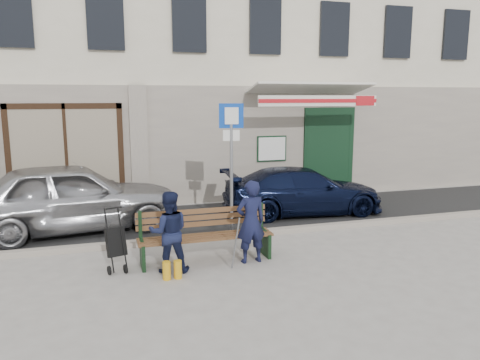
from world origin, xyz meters
name	(u,v)px	position (x,y,z in m)	size (l,w,h in m)	color
ground	(247,263)	(0.00, 0.00, 0.00)	(80.00, 80.00, 0.00)	#9E9991
asphalt_lane	(207,219)	(0.00, 3.10, 0.01)	(60.00, 3.20, 0.01)	#282828
curb	(225,236)	(0.00, 1.50, 0.06)	(60.00, 0.18, 0.12)	#9E9384
building	(169,33)	(0.01, 8.45, 4.97)	(20.00, 8.27, 10.00)	beige
car_silver	(72,197)	(-3.02, 2.98, 0.77)	(1.82, 4.52, 1.54)	#A6A6AA
car_navy	(303,191)	(2.43, 2.98, 0.58)	(1.63, 4.02, 1.17)	black
parking_sign	(231,147)	(0.27, 1.92, 1.87)	(0.51, 0.13, 2.77)	gray
bench	(203,236)	(-0.72, 0.30, 0.46)	(2.40, 1.17, 0.98)	brown
man	(251,222)	(0.08, 0.02, 0.74)	(0.54, 0.35, 1.48)	#121633
woman	(169,232)	(-1.37, -0.03, 0.69)	(0.67, 0.52, 1.38)	#131835
stroller	(116,243)	(-2.22, 0.31, 0.47)	(0.37, 0.48, 1.06)	black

